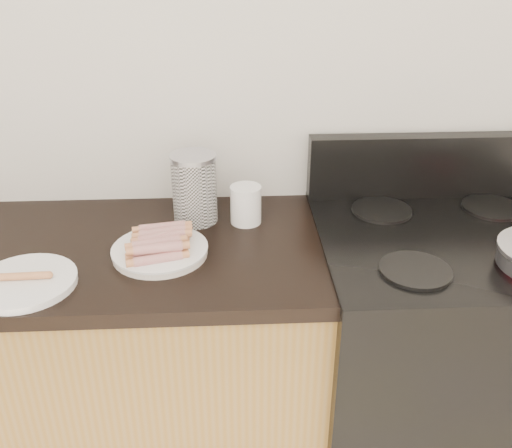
{
  "coord_description": "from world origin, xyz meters",
  "views": [
    {
      "loc": [
        0.15,
        0.32,
        1.67
      ],
      "look_at": [
        0.22,
        1.62,
        1.0
      ],
      "focal_mm": 40.0,
      "sensor_mm": 36.0,
      "label": 1
    }
  ],
  "objects_px": {
    "stove": "(434,364)",
    "mug": "(246,205)",
    "side_plate": "(25,282)",
    "canister": "(194,188)",
    "main_plate": "(160,252)"
  },
  "relations": [
    {
      "from": "stove",
      "to": "canister",
      "type": "bearing_deg",
      "value": 167.24
    },
    {
      "from": "side_plate",
      "to": "canister",
      "type": "height_order",
      "value": "canister"
    },
    {
      "from": "side_plate",
      "to": "stove",
      "type": "bearing_deg",
      "value": 8.32
    },
    {
      "from": "stove",
      "to": "mug",
      "type": "relative_size",
      "value": 8.07
    },
    {
      "from": "side_plate",
      "to": "mug",
      "type": "xyz_separation_m",
      "value": [
        0.55,
        0.31,
        0.05
      ]
    },
    {
      "from": "side_plate",
      "to": "canister",
      "type": "bearing_deg",
      "value": 39.5
    },
    {
      "from": "stove",
      "to": "canister",
      "type": "distance_m",
      "value": 0.93
    },
    {
      "from": "stove",
      "to": "main_plate",
      "type": "height_order",
      "value": "main_plate"
    },
    {
      "from": "side_plate",
      "to": "mug",
      "type": "distance_m",
      "value": 0.63
    },
    {
      "from": "stove",
      "to": "mug",
      "type": "distance_m",
      "value": 0.78
    },
    {
      "from": "mug",
      "to": "side_plate",
      "type": "bearing_deg",
      "value": -150.5
    },
    {
      "from": "canister",
      "to": "side_plate",
      "type": "bearing_deg",
      "value": -140.5
    },
    {
      "from": "side_plate",
      "to": "mug",
      "type": "height_order",
      "value": "mug"
    },
    {
      "from": "stove",
      "to": "mug",
      "type": "height_order",
      "value": "mug"
    },
    {
      "from": "stove",
      "to": "side_plate",
      "type": "distance_m",
      "value": 1.23
    }
  ]
}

